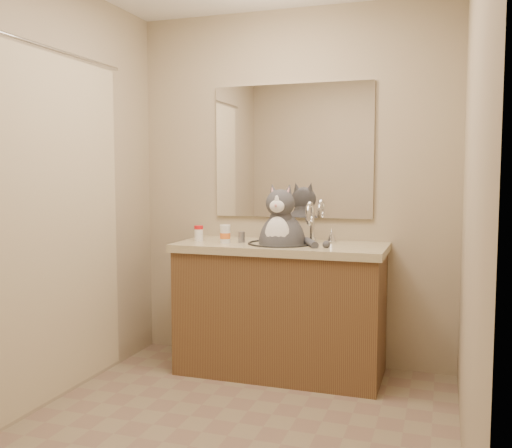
{
  "coord_description": "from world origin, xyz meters",
  "views": [
    {
      "loc": [
        0.99,
        -2.54,
        1.3
      ],
      "look_at": [
        -0.07,
        0.65,
        1.0
      ],
      "focal_mm": 40.0,
      "sensor_mm": 36.0,
      "label": 1
    }
  ],
  "objects_px": {
    "pill_bottle_orange": "(225,234)",
    "grey_canister": "(242,237)",
    "pill_bottle_redcap": "(199,233)",
    "cat": "(282,239)"
  },
  "relations": [
    {
      "from": "cat",
      "to": "pill_bottle_redcap",
      "type": "relative_size",
      "value": 5.86
    },
    {
      "from": "pill_bottle_redcap",
      "to": "grey_canister",
      "type": "relative_size",
      "value": 1.45
    },
    {
      "from": "grey_canister",
      "to": "cat",
      "type": "bearing_deg",
      "value": 0.69
    },
    {
      "from": "pill_bottle_orange",
      "to": "grey_canister",
      "type": "relative_size",
      "value": 1.67
    },
    {
      "from": "cat",
      "to": "pill_bottle_redcap",
      "type": "distance_m",
      "value": 0.57
    },
    {
      "from": "cat",
      "to": "grey_canister",
      "type": "height_order",
      "value": "cat"
    },
    {
      "from": "grey_canister",
      "to": "pill_bottle_redcap",
      "type": "bearing_deg",
      "value": -178.83
    },
    {
      "from": "pill_bottle_redcap",
      "to": "pill_bottle_orange",
      "type": "bearing_deg",
      "value": -13.75
    },
    {
      "from": "pill_bottle_redcap",
      "to": "grey_canister",
      "type": "height_order",
      "value": "pill_bottle_redcap"
    },
    {
      "from": "cat",
      "to": "pill_bottle_orange",
      "type": "height_order",
      "value": "cat"
    }
  ]
}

